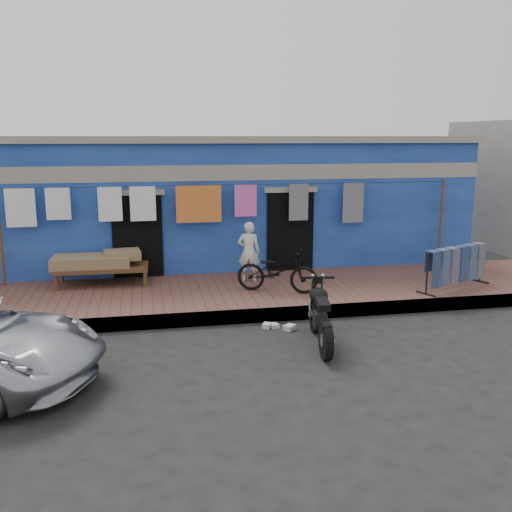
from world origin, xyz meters
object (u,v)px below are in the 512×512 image
(bicycle, at_px, (277,266))
(seated_person, at_px, (249,252))
(charpoy, at_px, (102,269))
(jeans_rack, at_px, (455,267))
(motorcycle, at_px, (321,314))

(bicycle, bearing_deg, seated_person, 47.94)
(charpoy, xyz_separation_m, jeans_rack, (7.21, -1.73, 0.11))
(bicycle, xyz_separation_m, jeans_rack, (3.69, -0.43, -0.08))
(seated_person, bearing_deg, charpoy, 7.75)
(seated_person, xyz_separation_m, jeans_rack, (4.10, -1.40, -0.20))
(motorcycle, bearing_deg, bicycle, 103.32)
(motorcycle, distance_m, charpoy, 5.23)
(bicycle, distance_m, jeans_rack, 3.72)
(motorcycle, height_order, jeans_rack, jeans_rack)
(bicycle, relative_size, jeans_rack, 0.88)
(seated_person, distance_m, bicycle, 1.06)
(bicycle, bearing_deg, motorcycle, -150.96)
(jeans_rack, bearing_deg, motorcycle, -150.63)
(motorcycle, bearing_deg, jeans_rack, 38.90)
(bicycle, bearing_deg, charpoy, 94.97)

